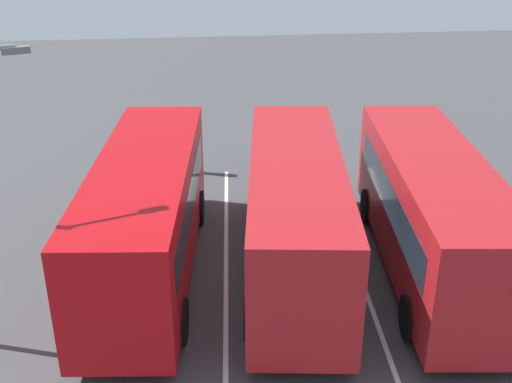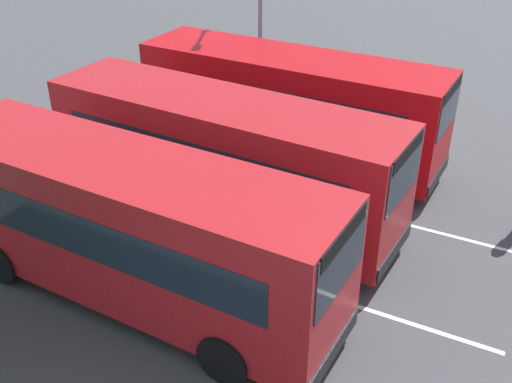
# 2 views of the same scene
# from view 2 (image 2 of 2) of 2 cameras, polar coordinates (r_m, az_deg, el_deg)

# --- Properties ---
(ground_plane) EXTENTS (68.77, 68.77, 0.00)m
(ground_plane) POSITION_cam_2_polar(r_m,az_deg,el_deg) (16.26, -1.78, -2.67)
(ground_plane) COLOR #424244
(bus_far_left) EXTENTS (9.68, 3.43, 3.37)m
(bus_far_left) POSITION_cam_2_polar(r_m,az_deg,el_deg) (12.91, -11.75, -3.19)
(bus_far_left) COLOR #AD191E
(bus_far_left) RESTS_ON ground
(bus_center_left) EXTENTS (9.70, 3.61, 3.37)m
(bus_center_left) POSITION_cam_2_polar(r_m,az_deg,el_deg) (15.44, -3.08, 3.36)
(bus_center_left) COLOR #AD191E
(bus_center_left) RESTS_ON ground
(bus_center_right) EXTENTS (9.66, 3.34, 3.37)m
(bus_center_right) POSITION_cam_2_polar(r_m,az_deg,el_deg) (18.66, 3.33, 8.27)
(bus_center_right) COLOR #B70C11
(bus_center_right) RESTS_ON ground
(street_lamp) EXTENTS (0.88, 2.20, 6.87)m
(street_lamp) POSITION_cam_2_polar(r_m,az_deg,el_deg) (22.34, 0.37, 17.72)
(street_lamp) COLOR gray
(street_lamp) RESTS_ON ground
(lane_stripe_outer_left) EXTENTS (13.96, 1.11, 0.01)m
(lane_stripe_outer_left) POSITION_cam_2_polar(r_m,az_deg,el_deg) (14.89, -4.81, -6.24)
(lane_stripe_outer_left) COLOR silver
(lane_stripe_outer_left) RESTS_ON ground
(lane_stripe_inner_left) EXTENTS (13.96, 1.11, 0.01)m
(lane_stripe_inner_left) POSITION_cam_2_polar(r_m,az_deg,el_deg) (17.72, 0.75, 0.36)
(lane_stripe_inner_left) COLOR silver
(lane_stripe_inner_left) RESTS_ON ground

